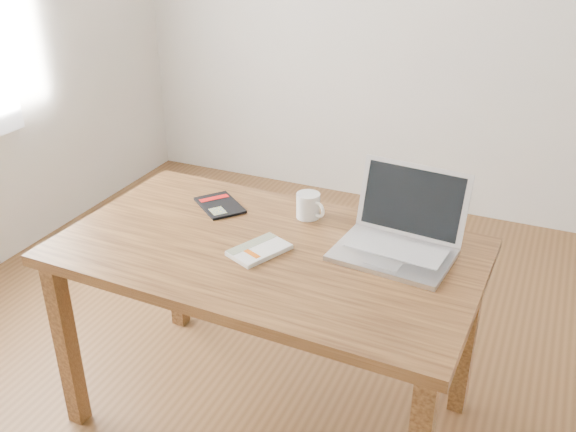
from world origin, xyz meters
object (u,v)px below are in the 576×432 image
at_px(desk, 268,269).
at_px(black_guidebook, 220,205).
at_px(white_guidebook, 259,250).
at_px(coffee_mug, 309,205).
at_px(laptop, 400,235).

relative_size(desk, black_guidebook, 5.91).
relative_size(white_guidebook, black_guidebook, 0.94).
bearing_deg(coffee_mug, laptop, 7.45).
height_order(white_guidebook, laptop, laptop).
distance_m(laptop, coffee_mug, 0.38).
bearing_deg(coffee_mug, black_guidebook, -148.40).
xyz_separation_m(black_guidebook, laptop, (0.72, -0.05, 0.05)).
bearing_deg(laptop, coffee_mug, 170.33).
xyz_separation_m(desk, black_guidebook, (-0.30, 0.21, 0.09)).
relative_size(white_guidebook, coffee_mug, 1.89).
bearing_deg(black_guidebook, white_guidebook, -92.49).
distance_m(desk, white_guidebook, 0.11).
bearing_deg(desk, coffee_mug, 82.34).
xyz_separation_m(desk, laptop, (0.41, 0.16, 0.14)).
xyz_separation_m(white_guidebook, black_guidebook, (-0.29, 0.25, -0.00)).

